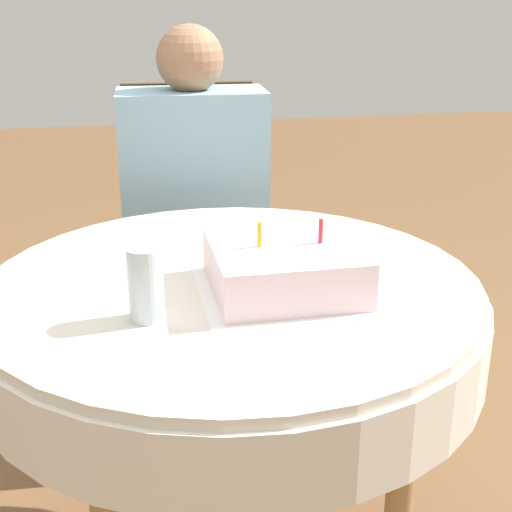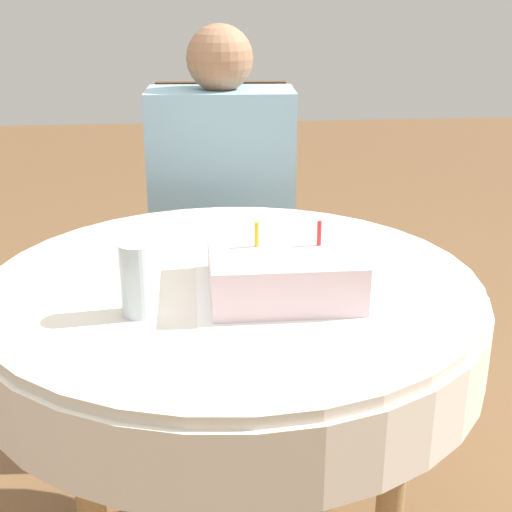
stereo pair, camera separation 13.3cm
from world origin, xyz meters
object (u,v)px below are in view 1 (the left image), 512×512
(person, at_px, (195,199))
(drinking_glass, at_px, (146,284))
(chair, at_px, (194,246))
(birthday_cake, at_px, (284,267))

(person, bearing_deg, drinking_glass, -98.90)
(chair, distance_m, person, 0.21)
(chair, height_order, person, person)
(person, distance_m, birthday_cake, 0.79)
(chair, distance_m, drinking_glass, 1.02)
(drinking_glass, bearing_deg, person, 78.00)
(person, bearing_deg, chair, 90.00)
(person, xyz_separation_m, birthday_cake, (0.07, -0.78, 0.09))
(person, bearing_deg, birthday_cake, -81.66)
(drinking_glass, bearing_deg, chair, 78.94)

